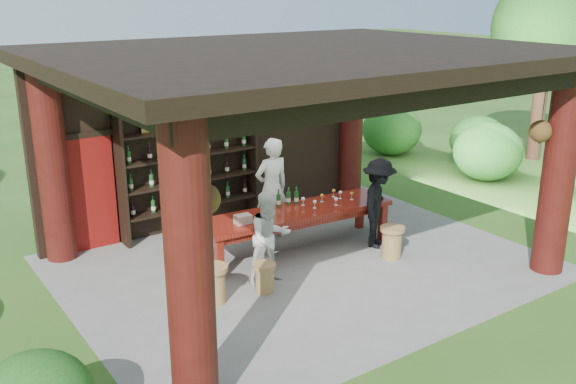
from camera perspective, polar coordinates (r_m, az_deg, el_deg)
ground at (r=10.63m, az=1.24°, el=-6.46°), size 90.00×90.00×0.00m
pavilion at (r=10.28m, az=-0.15°, el=5.24°), size 7.50×6.00×3.60m
wine_shelf at (r=11.85m, az=-8.68°, el=2.03°), size 2.69×0.41×2.37m
tasting_table at (r=10.93m, az=0.76°, el=-2.16°), size 3.51×1.13×0.75m
stool_near_left at (r=9.65m, az=-2.10°, el=-7.54°), size 0.35×0.35×0.45m
stool_near_right at (r=10.92m, az=9.21°, el=-4.36°), size 0.42×0.42×0.55m
stool_far_left at (r=9.36m, az=-6.64°, el=-8.06°), size 0.43×0.43×0.57m
host at (r=11.46m, az=-1.45°, el=0.32°), size 0.68×0.44×1.85m
guest_woman at (r=9.76m, az=-1.65°, el=-4.09°), size 0.74×0.59×1.46m
guest_man at (r=11.20m, az=8.04°, el=-0.99°), size 1.18×1.07×1.58m
table_bottles at (r=11.10m, az=-0.01°, el=-0.38°), size 0.43×0.13×0.31m
table_glasses at (r=11.17m, az=2.97°, el=-0.71°), size 1.88×0.46×0.15m
napkin_basket at (r=10.29m, az=-4.03°, el=-2.41°), size 0.27×0.20×0.14m
shrubs at (r=12.16m, az=6.18°, el=-0.64°), size 15.16×9.41×1.36m
trees at (r=12.94m, az=11.69°, el=13.02°), size 21.98×11.20×4.80m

